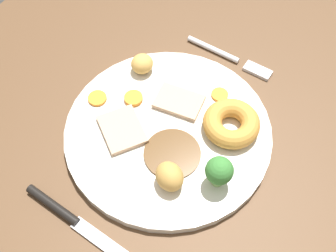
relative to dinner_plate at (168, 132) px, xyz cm
name	(u,v)px	position (x,y,z in cm)	size (l,w,h in cm)	color
dining_table	(189,127)	(-3.91, 1.39, -2.50)	(120.00, 84.00, 3.60)	brown
dinner_plate	(168,132)	(0.00, 0.00, 0.00)	(29.96, 29.96, 1.40)	silver
gravy_pool	(172,154)	(3.09, 2.63, 0.85)	(8.02, 8.02, 0.30)	#563819
meat_slice_main	(179,102)	(-4.85, -1.12, 1.10)	(6.88, 4.71, 0.80)	tan
meat_slice_under	(122,130)	(3.67, -5.45, 1.10)	(6.82, 5.53, 0.80)	tan
yorkshire_pudding	(231,123)	(-4.92, 7.52, 2.07)	(8.18, 8.18, 2.74)	#C68938
roast_potato_left	(170,176)	(6.95, 4.58, 2.44)	(4.26, 3.54, 3.49)	#BC8C42
roast_potato_right	(142,64)	(-7.39, -9.36, 2.14)	(3.54, 3.36, 2.87)	tan
carrot_coin_front	(220,95)	(-9.36, 3.38, 0.91)	(2.54, 2.54, 0.42)	orange
carrot_coin_back	(133,98)	(-1.82, -7.26, 1.02)	(2.80, 2.80, 0.65)	orange
carrot_coin_side	(97,98)	(1.00, -11.92, 0.93)	(2.81, 2.81, 0.46)	orange
broccoli_floret	(219,171)	(3.49, 9.93, 3.73)	(3.77, 3.77, 5.12)	#8CB766
fork	(231,58)	(-17.88, 1.06, -0.31)	(2.06, 15.27, 0.90)	silver
knife	(72,219)	(17.75, -3.64, -0.25)	(2.38, 18.55, 1.20)	black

